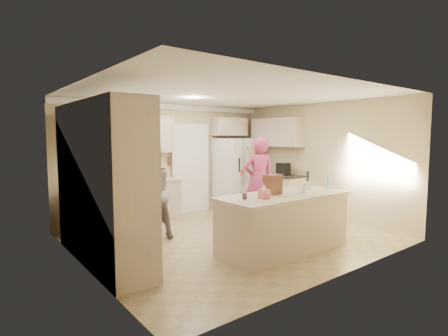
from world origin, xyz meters
TOP-DOWN VIEW (x-y plane):
  - floor at (0.00, 0.00)m, footprint 5.20×4.60m
  - ceiling at (0.00, 0.00)m, footprint 5.20×4.60m
  - wall_back at (0.00, 2.31)m, footprint 5.20×0.02m
  - wall_front at (0.00, -2.31)m, footprint 5.20×0.02m
  - wall_left at (-2.61, 0.00)m, footprint 0.02×4.60m
  - wall_right at (2.61, 0.00)m, footprint 0.02×4.60m
  - crown_back at (0.00, 2.26)m, footprint 5.20×0.08m
  - pantry_bank at (-2.30, 0.20)m, footprint 0.60×2.60m
  - back_base_cab at (-1.15, 2.00)m, footprint 2.20×0.60m
  - back_countertop at (-1.15, 1.99)m, footprint 2.24×0.63m
  - back_upper_cab at (-1.15, 2.12)m, footprint 2.20×0.35m
  - doorway_opening at (0.55, 2.28)m, footprint 0.90×0.06m
  - doorway_casing at (0.55, 2.24)m, footprint 1.02×0.03m
  - wall_frame_upper at (0.02, 2.27)m, footprint 0.15×0.02m
  - wall_frame_lower at (0.02, 2.27)m, footprint 0.15×0.02m
  - refrigerator at (1.69, 1.98)m, footprint 1.00×0.83m
  - fridge_seam at (1.69, 1.63)m, footprint 0.02×0.02m
  - fridge_dispenser at (1.47, 1.62)m, footprint 0.22×0.03m
  - fridge_handle_l at (1.64, 1.61)m, footprint 0.02×0.02m
  - fridge_handle_r at (1.74, 1.61)m, footprint 0.02×0.02m
  - over_fridge_cab at (1.65, 2.12)m, footprint 0.95×0.35m
  - right_base_cab at (2.30, 1.00)m, footprint 0.60×1.20m
  - right_countertop at (2.29, 1.00)m, footprint 0.63×1.24m
  - right_upper_cab at (2.43, 1.20)m, footprint 0.35×1.50m
  - coffee_maker at (2.25, 0.80)m, footprint 0.22×0.28m
  - island_base at (0.20, -1.10)m, footprint 2.20×0.90m
  - island_top at (0.20, -1.10)m, footprint 2.28×0.96m
  - utensil_crock at (0.85, -1.05)m, footprint 0.13×0.13m
  - tissue_box at (-0.35, -1.20)m, footprint 0.13×0.13m
  - tissue_plume at (-0.35, -1.20)m, footprint 0.08×0.08m
  - dollhouse_body at (0.05, -1.00)m, footprint 0.26×0.18m
  - dollhouse_roof at (0.05, -1.00)m, footprint 0.28×0.20m
  - jam_jar at (-0.60, -1.05)m, footprint 0.07×0.07m
  - greeting_card_a at (0.35, -1.30)m, footprint 0.12×0.06m
  - greeting_card_b at (0.50, -1.25)m, footprint 0.12×0.05m
  - water_bottle at (1.15, -1.25)m, footprint 0.07×0.07m
  - shaker_salt at (1.02, -0.88)m, footprint 0.05×0.05m
  - shaker_pepper at (1.09, -0.88)m, footprint 0.05×0.05m
  - teen_boy at (-1.26, 0.72)m, footprint 0.89×0.72m
  - teen_girl at (1.10, 0.43)m, footprint 0.80×0.69m
  - fridge_magnets at (1.69, 1.62)m, footprint 0.76×0.02m

SIDE VIEW (x-z plane):
  - floor at x=0.00m, z-range -0.02..0.00m
  - back_base_cab at x=-1.15m, z-range 0.00..0.88m
  - right_base_cab at x=2.30m, z-range 0.00..0.88m
  - island_base at x=0.20m, z-range 0.00..0.88m
  - teen_boy at x=-1.26m, z-range 0.00..1.73m
  - back_countertop at x=-1.15m, z-range 0.88..0.92m
  - refrigerator at x=1.69m, z-range 0.00..1.80m
  - fridge_seam at x=1.69m, z-range 0.01..1.79m
  - right_countertop at x=2.29m, z-range 0.88..0.92m
  - island_top at x=0.20m, z-range 0.88..0.93m
  - fridge_magnets at x=1.69m, z-range 0.18..1.62m
  - teen_girl at x=1.10m, z-range 0.00..1.84m
  - jam_jar at x=-0.60m, z-range 0.93..1.02m
  - shaker_salt at x=1.02m, z-range 0.93..1.02m
  - shaker_pepper at x=1.09m, z-range 0.93..1.02m
  - tissue_box at x=-0.35m, z-range 0.93..1.07m
  - utensil_crock at x=0.85m, z-range 0.93..1.07m
  - greeting_card_a at x=0.35m, z-range 0.93..1.08m
  - greeting_card_b at x=0.50m, z-range 0.93..1.08m
  - dollhouse_body at x=0.05m, z-range 0.93..1.15m
  - water_bottle at x=1.15m, z-range 0.92..1.17m
  - doorway_opening at x=0.55m, z-range 0.00..2.10m
  - doorway_casing at x=0.55m, z-range -0.06..2.16m
  - fridge_handle_l at x=1.64m, z-range 0.62..1.48m
  - fridge_handle_r at x=1.74m, z-range 0.62..1.48m
  - coffee_maker at x=2.25m, z-range 0.92..1.22m
  - tissue_plume at x=-0.35m, z-range 1.06..1.15m
  - fridge_dispenser at x=1.47m, z-range 0.97..1.32m
  - pantry_bank at x=-2.30m, z-range 0.00..2.35m
  - dollhouse_roof at x=0.05m, z-range 1.15..1.25m
  - wall_frame_lower at x=0.02m, z-range 1.18..1.38m
  - wall_back at x=0.00m, z-range 0.00..2.60m
  - wall_front at x=0.00m, z-range 0.00..2.60m
  - wall_left at x=-2.61m, z-range 0.00..2.60m
  - wall_right at x=2.61m, z-range 0.00..2.60m
  - wall_frame_upper at x=0.02m, z-range 1.45..1.65m
  - back_upper_cab at x=-1.15m, z-range 1.50..2.30m
  - right_upper_cab at x=2.43m, z-range 1.60..2.30m
  - over_fridge_cab at x=1.65m, z-range 1.88..2.33m
  - crown_back at x=0.00m, z-range 2.47..2.59m
  - ceiling at x=0.00m, z-range 2.60..2.62m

